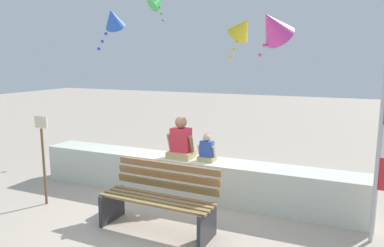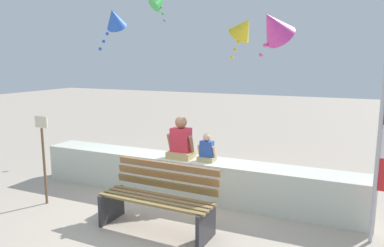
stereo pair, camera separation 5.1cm
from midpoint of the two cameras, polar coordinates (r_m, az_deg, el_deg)
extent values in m
plane|color=#AFA190|center=(5.51, -5.06, -14.75)|extent=(40.00, 40.00, 0.00)
cube|color=beige|center=(6.22, -0.65, -8.47)|extent=(5.68, 0.59, 0.67)
cube|color=olive|center=(4.85, -7.04, -12.51)|extent=(1.62, 0.13, 0.03)
cube|color=olive|center=(4.94, -6.33, -12.08)|extent=(1.62, 0.13, 0.03)
cube|color=olive|center=(5.03, -5.64, -11.66)|extent=(1.62, 0.13, 0.03)
cube|color=olive|center=(5.12, -4.97, -11.25)|extent=(1.62, 0.13, 0.03)
cube|color=olive|center=(5.16, -4.38, -9.63)|extent=(1.62, 0.10, 0.10)
cube|color=#956436|center=(5.14, -4.28, -8.19)|extent=(1.62, 0.10, 0.10)
cube|color=#92643D|center=(5.12, -4.17, -6.74)|extent=(1.62, 0.10, 0.10)
cube|color=#2D2D33|center=(5.47, -12.79, -12.57)|extent=(0.07, 0.53, 0.45)
cube|color=#2D2D33|center=(4.76, 2.09, -15.88)|extent=(0.07, 0.53, 0.45)
cube|color=tan|center=(6.13, -1.98, -4.94)|extent=(0.42, 0.34, 0.11)
cube|color=#D22E41|center=(6.07, -2.00, -2.59)|extent=(0.32, 0.21, 0.40)
cylinder|color=#A27153|center=(6.15, -3.75, -2.90)|extent=(0.07, 0.16, 0.29)
cylinder|color=#A27153|center=(5.98, -0.34, -3.24)|extent=(0.07, 0.16, 0.29)
sphere|color=#A27153|center=(6.01, -2.01, 0.20)|extent=(0.20, 0.20, 0.20)
cube|color=tan|center=(5.96, 2.12, -5.59)|extent=(0.27, 0.22, 0.07)
cube|color=#2C4EA4|center=(5.91, 2.13, -4.02)|extent=(0.21, 0.14, 0.26)
cylinder|color=#DFAD8D|center=(5.96, 0.91, -4.22)|extent=(0.04, 0.10, 0.19)
cylinder|color=#DFAD8D|center=(5.87, 3.27, -4.46)|extent=(0.04, 0.10, 0.19)
sphere|color=#DFAD8D|center=(5.87, 2.14, -2.17)|extent=(0.13, 0.13, 0.13)
cylinder|color=#B7B7BC|center=(4.96, 27.31, -1.69)|extent=(0.05, 0.05, 2.79)
cone|color=blue|center=(9.23, -12.54, 15.93)|extent=(0.63, 0.76, 0.66)
sphere|color=blue|center=(9.26, -13.08, 14.77)|extent=(0.08, 0.08, 0.08)
sphere|color=blue|center=(9.28, -13.62, 13.62)|extent=(0.08, 0.08, 0.08)
sphere|color=blue|center=(9.31, -14.15, 12.48)|extent=(0.08, 0.08, 0.08)
sphere|color=blue|center=(9.35, -14.67, 11.34)|extent=(0.08, 0.08, 0.08)
cone|color=green|center=(10.10, -5.52, 18.79)|extent=(0.67, 0.71, 0.59)
sphere|color=#4FB553|center=(9.98, -5.26, 17.85)|extent=(0.08, 0.08, 0.08)
sphere|color=#4FB553|center=(9.87, -4.98, 16.89)|extent=(0.08, 0.08, 0.08)
sphere|color=#4FB553|center=(9.76, -4.71, 15.91)|extent=(0.08, 0.08, 0.08)
cone|color=yellow|center=(9.23, 7.83, 14.77)|extent=(0.94, 0.86, 0.75)
sphere|color=yellow|center=(9.14, 7.38, 13.70)|extent=(0.08, 0.08, 0.08)
sphere|color=yellow|center=(9.06, 6.92, 12.60)|extent=(0.08, 0.08, 0.08)
sphere|color=yellow|center=(8.98, 6.46, 11.49)|extent=(0.08, 0.08, 0.08)
sphere|color=yellow|center=(8.90, 5.99, 10.35)|extent=(0.08, 0.08, 0.08)
cone|color=#DB3D9E|center=(7.22, 12.48, 14.86)|extent=(0.94, 1.03, 0.84)
sphere|color=#E65187|center=(7.28, 11.82, 13.42)|extent=(0.08, 0.08, 0.08)
sphere|color=#E65187|center=(7.33, 11.17, 12.00)|extent=(0.08, 0.08, 0.08)
sphere|color=#E65187|center=(7.40, 10.54, 10.61)|extent=(0.08, 0.08, 0.08)
cylinder|color=brown|center=(6.27, -22.57, -6.34)|extent=(0.04, 0.04, 1.25)
cube|color=beige|center=(6.12, -23.01, 0.18)|extent=(0.24, 0.03, 0.18)
camera|label=1|loc=(0.03, -90.24, -0.04)|focal=33.73mm
camera|label=2|loc=(0.03, 89.76, 0.04)|focal=33.73mm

